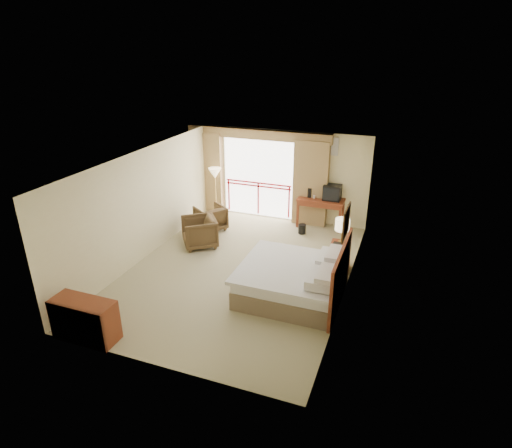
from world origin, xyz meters
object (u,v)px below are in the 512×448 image
at_px(nightstand, 339,256).
at_px(dresser, 85,320).
at_px(bed, 294,280).
at_px(table_lamp, 342,225).
at_px(armchair_far, 211,229).
at_px(tv, 332,193).
at_px(floor_lamp, 215,175).
at_px(side_table, 198,225).
at_px(armchair_near, 200,245).
at_px(wastebasket, 302,229).
at_px(desk, 321,204).

distance_m(nightstand, dresser, 5.71).
bearing_deg(bed, table_lamp, 65.68).
bearing_deg(armchair_far, bed, 86.76).
xyz_separation_m(tv, armchair_far, (-3.21, -1.30, -1.09)).
xyz_separation_m(table_lamp, floor_lamp, (-4.21, 2.04, 0.19)).
relative_size(side_table, dresser, 0.43).
relative_size(bed, armchair_near, 2.45).
relative_size(tv, floor_lamp, 0.32).
relative_size(tv, wastebasket, 1.81).
bearing_deg(side_table, armchair_near, -57.61).
distance_m(desk, armchair_far, 3.29).
distance_m(floor_lamp, dresser, 6.37).
height_order(armchair_far, dresser, dresser).
bearing_deg(bed, nightstand, 64.96).
bearing_deg(nightstand, floor_lamp, 151.80).
height_order(wastebasket, floor_lamp, floor_lamp).
bearing_deg(table_lamp, nightstand, -90.00).
height_order(table_lamp, side_table, table_lamp).
relative_size(nightstand, desk, 0.49).
relative_size(armchair_near, floor_lamp, 0.57).
bearing_deg(bed, armchair_near, 153.95).
bearing_deg(dresser, nightstand, 46.13).
height_order(nightstand, armchair_far, nightstand).
distance_m(nightstand, armchair_far, 4.05).
relative_size(bed, dresser, 1.79).
bearing_deg(armchair_near, side_table, 175.69).
xyz_separation_m(wastebasket, dresser, (-2.51, -5.89, 0.26)).
height_order(table_lamp, wastebasket, table_lamp).
height_order(tv, armchair_far, tv).
distance_m(bed, table_lamp, 1.85).
height_order(bed, tv, tv).
relative_size(desk, dresser, 1.12).
height_order(armchair_near, side_table, side_table).
bearing_deg(table_lamp, floor_lamp, 154.16).
distance_m(desk, dresser, 7.22).
bearing_deg(nightstand, bed, -116.85).
bearing_deg(desk, armchair_near, -142.79).
xyz_separation_m(tv, armchair_near, (-3.02, -2.38, -1.09)).
bearing_deg(side_table, floor_lamp, 96.95).
bearing_deg(armchair_near, bed, 27.25).
bearing_deg(side_table, tv, 29.38).
bearing_deg(bed, armchair_far, 141.53).
height_order(table_lamp, armchair_near, table_lamp).
distance_m(bed, tv, 3.91).
bearing_deg(armchair_near, table_lamp, 54.46).
distance_m(armchair_far, armchair_near, 1.10).
bearing_deg(bed, desk, 94.20).
distance_m(armchair_near, side_table, 0.69).
relative_size(table_lamp, floor_lamp, 0.39).
relative_size(table_lamp, dresser, 0.50).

